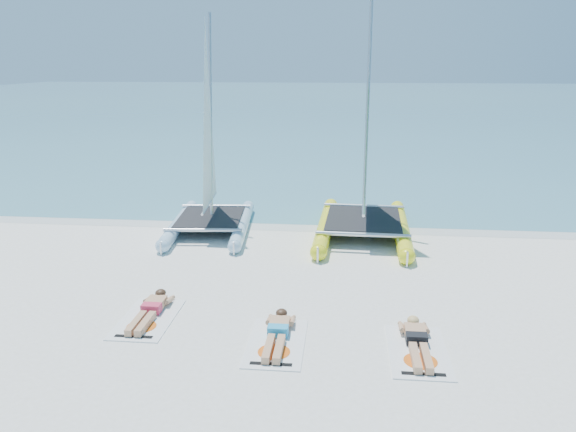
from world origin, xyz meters
name	(u,v)px	position (x,y,z in m)	size (l,w,h in m)	color
ground	(292,299)	(0.00, 0.00, 0.00)	(140.00, 140.00, 0.00)	white
sea	(338,100)	(0.00, 63.00, 0.01)	(140.00, 115.00, 0.01)	#69AFAD
wet_sand_strip	(309,225)	(0.00, 5.50, 0.00)	(140.00, 1.40, 0.01)	silver
catamaran_blue	(209,166)	(-2.86, 4.79, 1.91)	(2.62, 4.85, 6.38)	#ACC9E2
catamaran_yellow	(366,151)	(1.63, 5.29, 2.32)	(2.77, 5.82, 7.36)	#FFF81A
towel_a	(148,319)	(-2.68, -1.25, 0.01)	(1.00, 1.85, 0.02)	white
sunbather_a	(151,309)	(-2.68, -1.06, 0.12)	(0.37, 1.73, 0.26)	tan
towel_b	(276,343)	(-0.09, -1.94, 0.01)	(1.00, 1.85, 0.02)	white
sunbather_b	(278,332)	(-0.09, -1.75, 0.12)	(0.37, 1.73, 0.26)	tan
towel_c	(418,351)	(2.37, -2.00, 0.01)	(1.00, 1.85, 0.02)	white
sunbather_c	(417,340)	(2.37, -1.81, 0.12)	(0.37, 1.73, 0.26)	tan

